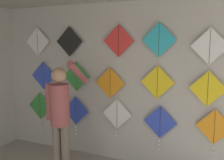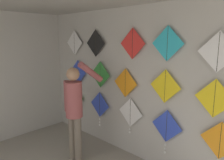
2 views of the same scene
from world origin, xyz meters
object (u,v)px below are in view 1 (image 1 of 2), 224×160
(kite_12, at_px, (118,41))
(kite_11, at_px, (69,41))
(kite_13, at_px, (159,40))
(kite_1, at_px, (76,113))
(kite_14, at_px, (210,46))
(kite_2, at_px, (117,115))
(kite_8, at_px, (157,82))
(kite_3, at_px, (160,124))
(kite_7, at_px, (110,83))
(kite_0, at_px, (40,108))
(kite_5, at_px, (43,76))
(kite_4, at_px, (214,128))
(shopkeeper, at_px, (61,112))
(kite_9, at_px, (208,89))
(kite_6, at_px, (76,76))
(kite_10, at_px, (38,42))

(kite_12, bearing_deg, kite_11, 180.00)
(kite_13, bearing_deg, kite_1, -179.96)
(kite_12, relative_size, kite_14, 1.00)
(kite_13, bearing_deg, kite_11, 180.00)
(kite_11, bearing_deg, kite_2, -0.04)
(kite_8, bearing_deg, kite_3, -0.92)
(kite_2, height_order, kite_7, kite_7)
(kite_0, height_order, kite_11, kite_11)
(kite_5, xyz_separation_m, kite_11, (0.62, 0.00, 0.67))
(kite_14, bearing_deg, kite_5, 180.00)
(kite_3, height_order, kite_4, kite_4)
(kite_12, relative_size, kite_13, 1.00)
(shopkeeper, distance_m, kite_3, 1.63)
(kite_3, relative_size, kite_9, 1.38)
(kite_7, distance_m, kite_8, 0.84)
(kite_3, height_order, kite_6, kite_6)
(kite_12, height_order, kite_14, kite_12)
(kite_7, distance_m, kite_11, 1.09)
(kite_7, bearing_deg, kite_4, -0.02)
(kite_2, distance_m, kite_6, 1.05)
(kite_7, distance_m, kite_12, 0.75)
(kite_5, height_order, kite_12, kite_12)
(kite_3, relative_size, kite_10, 1.38)
(kite_0, relative_size, kite_8, 1.38)
(kite_11, bearing_deg, kite_12, 0.00)
(shopkeeper, height_order, kite_11, kite_11)
(kite_4, bearing_deg, kite_5, 179.99)
(shopkeeper, distance_m, kite_0, 1.37)
(kite_10, bearing_deg, kite_0, -174.24)
(kite_4, distance_m, kite_9, 0.62)
(kite_2, relative_size, kite_6, 1.25)
(shopkeeper, relative_size, kite_6, 3.36)
(kite_0, distance_m, kite_13, 2.75)
(kite_3, bearing_deg, kite_12, 179.92)
(kite_1, relative_size, kite_8, 1.38)
(kite_6, relative_size, kite_14, 1.00)
(kite_13, bearing_deg, shopkeeper, -148.23)
(kite_7, height_order, kite_8, kite_8)
(kite_4, distance_m, kite_7, 1.83)
(shopkeeper, xyz_separation_m, kite_2, (0.62, 0.82, -0.20))
(kite_5, bearing_deg, kite_0, -179.49)
(kite_1, xyz_separation_m, kite_9, (2.32, 0.00, 0.63))
(kite_13, bearing_deg, kite_14, 0.00)
(kite_7, bearing_deg, kite_1, -179.92)
(kite_11, height_order, kite_14, kite_11)
(kite_0, height_order, kite_5, kite_5)
(kite_0, height_order, kite_14, kite_14)
(kite_1, bearing_deg, kite_6, 2.02)
(kite_0, distance_m, kite_8, 2.48)
(kite_6, relative_size, kite_10, 1.00)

